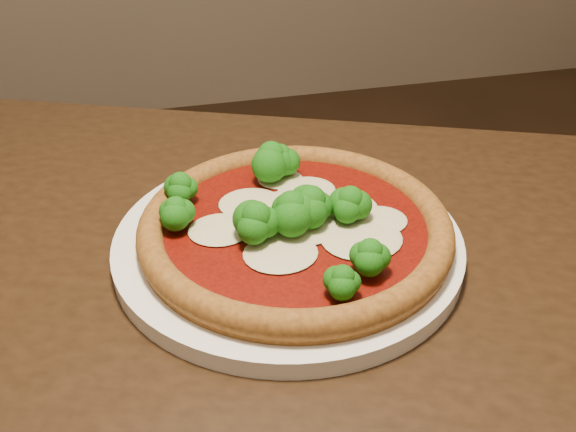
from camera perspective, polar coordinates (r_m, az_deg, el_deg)
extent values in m
cube|color=black|center=(0.58, -4.20, -9.83)|extent=(1.34, 1.17, 0.04)
cylinder|color=black|center=(1.25, -23.57, -8.22)|extent=(0.06, 0.06, 0.71)
cylinder|color=white|center=(0.63, 0.00, -2.34)|extent=(0.34, 0.34, 0.02)
cylinder|color=brown|center=(0.62, 0.65, -1.37)|extent=(0.30, 0.30, 0.01)
torus|color=brown|center=(0.62, 0.65, -0.84)|extent=(0.30, 0.30, 0.03)
cylinder|color=#660B04|center=(0.62, 0.65, -0.80)|extent=(0.25, 0.25, 0.00)
ellipsoid|color=beige|center=(0.62, 0.73, -0.20)|extent=(0.11, 0.10, 0.01)
ellipsoid|color=beige|center=(0.69, -0.70, 3.33)|extent=(0.05, 0.04, 0.00)
ellipsoid|color=beige|center=(0.62, 8.06, -0.37)|extent=(0.06, 0.05, 0.00)
ellipsoid|color=beige|center=(0.64, 4.91, 0.68)|extent=(0.07, 0.06, 0.01)
ellipsoid|color=beige|center=(0.58, -0.67, -3.30)|extent=(0.07, 0.06, 0.01)
ellipsoid|color=beige|center=(0.64, -3.38, 1.16)|extent=(0.06, 0.06, 0.01)
ellipsoid|color=beige|center=(0.67, 1.67, 2.32)|extent=(0.06, 0.05, 0.00)
ellipsoid|color=beige|center=(0.61, -6.04, -1.20)|extent=(0.06, 0.06, 0.00)
ellipsoid|color=beige|center=(0.60, 6.57, -1.99)|extent=(0.08, 0.07, 0.01)
ellipsoid|color=beige|center=(0.63, 0.72, 0.13)|extent=(0.11, 0.10, 0.01)
ellipsoid|color=#1D7E14|center=(0.55, 7.30, -3.34)|extent=(0.04, 0.04, 0.03)
ellipsoid|color=#1D7E14|center=(0.52, 4.87, -5.60)|extent=(0.04, 0.04, 0.03)
ellipsoid|color=#1D7E14|center=(0.61, -9.93, 0.54)|extent=(0.04, 0.04, 0.03)
ellipsoid|color=#1D7E14|center=(0.58, -2.83, -0.28)|extent=(0.05, 0.05, 0.04)
ellipsoid|color=#1D7E14|center=(0.68, -1.49, 5.20)|extent=(0.05, 0.05, 0.04)
ellipsoid|color=#1D7E14|center=(0.61, 5.55, 1.28)|extent=(0.04, 0.04, 0.04)
ellipsoid|color=#1D7E14|center=(0.60, 2.05, 1.17)|extent=(0.05, 0.05, 0.04)
ellipsoid|color=#1D7E14|center=(0.59, 0.33, 0.63)|extent=(0.05, 0.05, 0.04)
ellipsoid|color=#1D7E14|center=(0.64, -9.53, 2.69)|extent=(0.04, 0.04, 0.03)
ellipsoid|color=#1D7E14|center=(0.68, -0.74, 5.17)|extent=(0.04, 0.04, 0.04)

